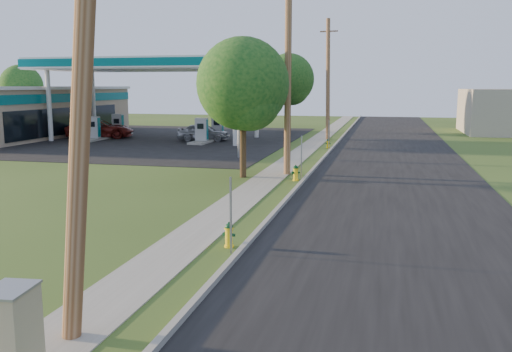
{
  "coord_description": "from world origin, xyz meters",
  "views": [
    {
      "loc": [
        4.01,
        -8.73,
        4.26
      ],
      "look_at": [
        0.0,
        8.0,
        1.4
      ],
      "focal_mm": 38.0,
      "sensor_mm": 36.0,
      "label": 1
    }
  ],
  "objects_px": {
    "hydrant_near": "(229,235)",
    "car_red": "(100,129)",
    "car_silver": "(203,132)",
    "utility_pole_near": "(83,51)",
    "utility_pole_mid": "(288,71)",
    "fuel_pump_se": "(218,130)",
    "utility_pole_far": "(328,79)",
    "fuel_pump_nw": "(94,131)",
    "fuel_pump_sw": "(118,128)",
    "utility_cabinet": "(12,333)",
    "tree_verge": "(244,88)",
    "fuel_pump_ne": "(202,134)",
    "price_pylon": "(239,66)",
    "hydrant_mid": "(296,173)",
    "hydrant_far": "(328,144)",
    "tree_back": "(22,87)",
    "tree_lot": "(289,81)"
  },
  "relations": [
    {
      "from": "fuel_pump_ne",
      "to": "tree_back",
      "type": "distance_m",
      "value": 24.53
    },
    {
      "from": "car_red",
      "to": "fuel_pump_ne",
      "type": "bearing_deg",
      "value": -120.38
    },
    {
      "from": "tree_lot",
      "to": "tree_verge",
      "type": "bearing_deg",
      "value": -84.47
    },
    {
      "from": "utility_pole_near",
      "to": "tree_verge",
      "type": "distance_m",
      "value": 16.77
    },
    {
      "from": "hydrant_near",
      "to": "car_red",
      "type": "distance_m",
      "value": 33.2
    },
    {
      "from": "utility_pole_far",
      "to": "price_pylon",
      "type": "height_order",
      "value": "utility_pole_far"
    },
    {
      "from": "utility_pole_mid",
      "to": "car_red",
      "type": "distance_m",
      "value": 24.06
    },
    {
      "from": "fuel_pump_ne",
      "to": "utility_cabinet",
      "type": "xyz_separation_m",
      "value": [
        8.3,
        -32.33,
        -0.03
      ]
    },
    {
      "from": "tree_verge",
      "to": "utility_pole_near",
      "type": "bearing_deg",
      "value": -83.88
    },
    {
      "from": "tree_lot",
      "to": "tree_back",
      "type": "bearing_deg",
      "value": -174.69
    },
    {
      "from": "utility_pole_near",
      "to": "utility_cabinet",
      "type": "xyz_separation_m",
      "value": [
        -0.6,
        -1.33,
        -4.11
      ]
    },
    {
      "from": "utility_pole_mid",
      "to": "utility_cabinet",
      "type": "bearing_deg",
      "value": -91.77
    },
    {
      "from": "utility_pole_near",
      "to": "hydrant_far",
      "type": "distance_m",
      "value": 30.15
    },
    {
      "from": "hydrant_far",
      "to": "fuel_pump_ne",
      "type": "bearing_deg",
      "value": 172.94
    },
    {
      "from": "fuel_pump_nw",
      "to": "hydrant_mid",
      "type": "bearing_deg",
      "value": -38.22
    },
    {
      "from": "fuel_pump_nw",
      "to": "hydrant_mid",
      "type": "height_order",
      "value": "fuel_pump_nw"
    },
    {
      "from": "tree_lot",
      "to": "hydrant_far",
      "type": "distance_m",
      "value": 14.81
    },
    {
      "from": "price_pylon",
      "to": "tree_lot",
      "type": "height_order",
      "value": "tree_lot"
    },
    {
      "from": "fuel_pump_ne",
      "to": "utility_cabinet",
      "type": "relative_size",
      "value": 2.32
    },
    {
      "from": "utility_pole_near",
      "to": "tree_verge",
      "type": "xyz_separation_m",
      "value": [
        -1.79,
        16.66,
        -0.61
      ]
    },
    {
      "from": "price_pylon",
      "to": "fuel_pump_ne",
      "type": "bearing_deg",
      "value": 123.69
    },
    {
      "from": "tree_verge",
      "to": "tree_back",
      "type": "height_order",
      "value": "tree_verge"
    },
    {
      "from": "utility_pole_mid",
      "to": "utility_cabinet",
      "type": "height_order",
      "value": "utility_pole_mid"
    },
    {
      "from": "hydrant_near",
      "to": "car_red",
      "type": "xyz_separation_m",
      "value": [
        -19.07,
        27.18,
        0.42
      ]
    },
    {
      "from": "utility_pole_far",
      "to": "fuel_pump_sw",
      "type": "distance_m",
      "value": 18.39
    },
    {
      "from": "tree_lot",
      "to": "hydrant_mid",
      "type": "height_order",
      "value": "tree_lot"
    },
    {
      "from": "utility_pole_mid",
      "to": "tree_verge",
      "type": "bearing_deg",
      "value": -143.11
    },
    {
      "from": "utility_pole_mid",
      "to": "hydrant_near",
      "type": "relative_size",
      "value": 14.19
    },
    {
      "from": "price_pylon",
      "to": "hydrant_mid",
      "type": "distance_m",
      "value": 9.89
    },
    {
      "from": "hydrant_far",
      "to": "utility_pole_mid",
      "type": "bearing_deg",
      "value": -93.67
    },
    {
      "from": "utility_pole_far",
      "to": "fuel_pump_nw",
      "type": "height_order",
      "value": "utility_pole_far"
    },
    {
      "from": "fuel_pump_nw",
      "to": "car_red",
      "type": "bearing_deg",
      "value": 105.59
    },
    {
      "from": "hydrant_near",
      "to": "car_silver",
      "type": "height_order",
      "value": "car_silver"
    },
    {
      "from": "tree_back",
      "to": "utility_cabinet",
      "type": "distance_m",
      "value": 51.98
    },
    {
      "from": "utility_pole_near",
      "to": "price_pylon",
      "type": "xyz_separation_m",
      "value": [
        -3.9,
        23.5,
        0.63
      ]
    },
    {
      "from": "utility_cabinet",
      "to": "car_silver",
      "type": "relative_size",
      "value": 0.34
    },
    {
      "from": "utility_pole_far",
      "to": "fuel_pump_sw",
      "type": "height_order",
      "value": "utility_pole_far"
    },
    {
      "from": "tree_verge",
      "to": "utility_cabinet",
      "type": "xyz_separation_m",
      "value": [
        1.19,
        -17.99,
        -3.5
      ]
    },
    {
      "from": "car_silver",
      "to": "utility_pole_mid",
      "type": "bearing_deg",
      "value": -154.12
    },
    {
      "from": "hydrant_far",
      "to": "hydrant_near",
      "type": "bearing_deg",
      "value": -90.27
    },
    {
      "from": "tree_verge",
      "to": "car_silver",
      "type": "bearing_deg",
      "value": 115.26
    },
    {
      "from": "price_pylon",
      "to": "hydrant_far",
      "type": "distance_m",
      "value": 9.35
    },
    {
      "from": "fuel_pump_sw",
      "to": "car_red",
      "type": "relative_size",
      "value": 0.59
    },
    {
      "from": "tree_verge",
      "to": "car_red",
      "type": "relative_size",
      "value": 1.2
    },
    {
      "from": "fuel_pump_se",
      "to": "car_silver",
      "type": "bearing_deg",
      "value": -102.19
    },
    {
      "from": "fuel_pump_se",
      "to": "hydrant_far",
      "type": "height_order",
      "value": "fuel_pump_se"
    },
    {
      "from": "fuel_pump_nw",
      "to": "fuel_pump_sw",
      "type": "bearing_deg",
      "value": 90.0
    },
    {
      "from": "car_silver",
      "to": "utility_pole_near",
      "type": "bearing_deg",
      "value": -170.58
    },
    {
      "from": "fuel_pump_ne",
      "to": "hydrant_mid",
      "type": "distance_m",
      "value": 17.51
    },
    {
      "from": "utility_pole_mid",
      "to": "fuel_pump_se",
      "type": "bearing_deg",
      "value": 117.63
    }
  ]
}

